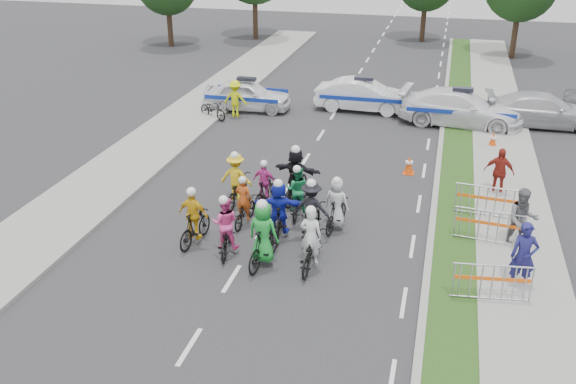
% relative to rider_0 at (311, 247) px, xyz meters
% --- Properties ---
extents(ground, '(90.00, 90.00, 0.00)m').
position_rel_rider_0_xyz_m(ground, '(-1.94, -1.11, -0.64)').
color(ground, '#28282B').
rests_on(ground, ground).
extents(curb_right, '(0.20, 60.00, 0.12)m').
position_rel_rider_0_xyz_m(curb_right, '(3.16, 3.89, -0.58)').
color(curb_right, gray).
rests_on(curb_right, ground).
extents(grass_strip, '(1.20, 60.00, 0.11)m').
position_rel_rider_0_xyz_m(grass_strip, '(3.86, 3.89, -0.58)').
color(grass_strip, '#1F4014').
rests_on(grass_strip, ground).
extents(sidewalk_right, '(2.40, 60.00, 0.13)m').
position_rel_rider_0_xyz_m(sidewalk_right, '(5.66, 3.89, -0.57)').
color(sidewalk_right, gray).
rests_on(sidewalk_right, ground).
extents(sidewalk_left, '(3.00, 60.00, 0.13)m').
position_rel_rider_0_xyz_m(sidewalk_left, '(-8.44, 3.89, -0.57)').
color(sidewalk_left, gray).
rests_on(sidewalk_left, ground).
extents(rider_0, '(0.72, 1.91, 1.93)m').
position_rel_rider_0_xyz_m(rider_0, '(0.00, 0.00, 0.00)').
color(rider_0, black).
rests_on(rider_0, ground).
extents(rider_1, '(0.93, 2.01, 2.04)m').
position_rel_rider_0_xyz_m(rider_1, '(-1.30, -0.18, 0.15)').
color(rider_1, black).
rests_on(rider_1, ground).
extents(rider_2, '(0.94, 1.89, 1.84)m').
position_rel_rider_0_xyz_m(rider_2, '(-2.54, 0.22, 0.05)').
color(rider_2, black).
rests_on(rider_2, ground).
extents(rider_3, '(0.98, 1.82, 1.86)m').
position_rel_rider_0_xyz_m(rider_3, '(-3.61, 0.49, 0.08)').
color(rider_3, black).
rests_on(rider_3, ground).
extents(rider_4, '(1.10, 1.94, 1.97)m').
position_rel_rider_0_xyz_m(rider_4, '(-0.36, 1.68, 0.12)').
color(rider_4, black).
rests_on(rider_4, ground).
extents(rider_5, '(1.58, 1.88, 1.92)m').
position_rel_rider_0_xyz_m(rider_5, '(-1.31, 1.53, 0.17)').
color(rider_5, black).
rests_on(rider_5, ground).
extents(rider_6, '(0.67, 1.65, 1.65)m').
position_rel_rider_0_xyz_m(rider_6, '(-2.59, 2.08, -0.09)').
color(rider_6, black).
rests_on(rider_6, ground).
extents(rider_7, '(0.83, 1.76, 1.79)m').
position_rel_rider_0_xyz_m(rider_7, '(0.27, 2.43, 0.06)').
color(rider_7, black).
rests_on(rider_7, ground).
extents(rider_8, '(0.78, 1.78, 1.77)m').
position_rel_rider_0_xyz_m(rider_8, '(-1.11, 3.06, 0.03)').
color(rider_8, black).
rests_on(rider_8, ground).
extents(rider_9, '(0.88, 1.63, 1.66)m').
position_rel_rider_0_xyz_m(rider_9, '(-2.32, 3.51, 0.01)').
color(rider_9, black).
rests_on(rider_9, ground).
extents(rider_10, '(1.06, 1.87, 1.90)m').
position_rel_rider_0_xyz_m(rider_10, '(-3.28, 3.41, 0.10)').
color(rider_10, black).
rests_on(rider_10, ground).
extents(rider_11, '(1.69, 2.01, 2.05)m').
position_rel_rider_0_xyz_m(rider_11, '(-1.40, 4.07, 0.22)').
color(rider_11, black).
rests_on(rider_11, ground).
extents(police_car_0, '(4.36, 2.04, 1.44)m').
position_rel_rider_0_xyz_m(police_car_0, '(-6.17, 13.72, 0.08)').
color(police_car_0, white).
rests_on(police_car_0, ground).
extents(police_car_1, '(4.62, 1.76, 1.50)m').
position_rel_rider_0_xyz_m(police_car_1, '(-0.70, 14.97, 0.11)').
color(police_car_1, white).
rests_on(police_car_1, ground).
extents(police_car_2, '(5.68, 2.87, 1.58)m').
position_rel_rider_0_xyz_m(police_car_2, '(3.89, 13.82, 0.15)').
color(police_car_2, white).
rests_on(police_car_2, ground).
extents(civilian_sedan, '(5.17, 2.33, 1.47)m').
position_rel_rider_0_xyz_m(civilian_sedan, '(7.49, 14.62, 0.10)').
color(civilian_sedan, '#BCBCC1').
rests_on(civilian_sedan, ground).
extents(spectator_0, '(0.70, 0.46, 1.88)m').
position_rel_rider_0_xyz_m(spectator_0, '(5.54, 0.35, 0.30)').
color(spectator_0, navy).
rests_on(spectator_0, ground).
extents(spectator_1, '(1.00, 0.82, 1.88)m').
position_rel_rider_0_xyz_m(spectator_1, '(5.66, 2.54, 0.30)').
color(spectator_1, slate).
rests_on(spectator_1, ground).
extents(spectator_2, '(1.08, 0.62, 1.73)m').
position_rel_rider_0_xyz_m(spectator_2, '(5.20, 6.29, 0.23)').
color(spectator_2, maroon).
rests_on(spectator_2, ground).
extents(marshal_hiviz, '(1.13, 0.66, 1.72)m').
position_rel_rider_0_xyz_m(marshal_hiviz, '(-6.37, 12.57, 0.23)').
color(marshal_hiviz, '#CADA0B').
rests_on(marshal_hiviz, ground).
extents(barrier_0, '(2.05, 0.75, 1.12)m').
position_rel_rider_0_xyz_m(barrier_0, '(4.76, -0.60, -0.08)').
color(barrier_0, '#A5A8AD').
rests_on(barrier_0, ground).
extents(barrier_1, '(2.04, 0.72, 1.12)m').
position_rel_rider_0_xyz_m(barrier_1, '(4.76, 2.52, -0.08)').
color(barrier_1, '#A5A8AD').
rests_on(barrier_1, ground).
extents(barrier_2, '(2.04, 0.69, 1.12)m').
position_rel_rider_0_xyz_m(barrier_2, '(4.76, 4.31, -0.08)').
color(barrier_2, '#A5A8AD').
rests_on(barrier_2, ground).
extents(cone_0, '(0.40, 0.40, 0.70)m').
position_rel_rider_0_xyz_m(cone_0, '(2.11, 7.49, -0.30)').
color(cone_0, '#F24C0C').
rests_on(cone_0, ground).
extents(cone_1, '(0.40, 0.40, 0.70)m').
position_rel_rider_0_xyz_m(cone_1, '(5.23, 11.11, -0.30)').
color(cone_1, '#F24C0C').
rests_on(cone_1, ground).
extents(parked_bike, '(1.79, 1.36, 0.90)m').
position_rel_rider_0_xyz_m(parked_bike, '(-7.29, 11.97, -0.19)').
color(parked_bike, black).
rests_on(parked_bike, ground).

